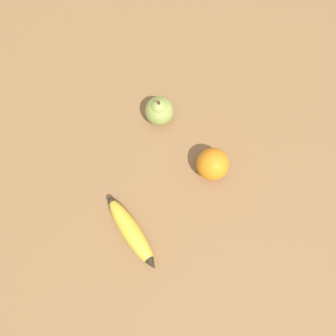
# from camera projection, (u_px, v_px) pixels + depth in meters

# --- Properties ---
(ground_plane) EXTENTS (3.00, 3.00, 0.00)m
(ground_plane) POSITION_uv_depth(u_px,v_px,m) (87.00, 182.00, 0.72)
(ground_plane) COLOR olive
(banana) EXTENTS (0.18, 0.05, 0.04)m
(banana) POSITION_uv_depth(u_px,v_px,m) (132.00, 233.00, 0.67)
(banana) COLOR gold
(banana) RESTS_ON ground_plane
(orange) EXTENTS (0.07, 0.07, 0.07)m
(orange) POSITION_uv_depth(u_px,v_px,m) (213.00, 164.00, 0.69)
(orange) COLOR orange
(orange) RESTS_ON ground_plane
(pear) EXTENTS (0.06, 0.06, 0.08)m
(pear) POSITION_uv_depth(u_px,v_px,m) (159.00, 110.00, 0.72)
(pear) COLOR #99A84C
(pear) RESTS_ON ground_plane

